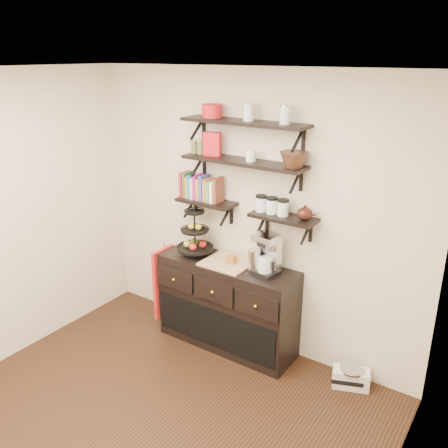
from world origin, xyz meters
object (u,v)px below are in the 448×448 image
(fruit_stand, at_px, (195,237))
(radio, at_px, (351,377))
(coffee_maker, at_px, (268,254))
(sideboard, at_px, (227,304))

(fruit_stand, relative_size, radio, 1.50)
(coffee_maker, xyz_separation_m, radio, (0.86, 0.04, -0.99))
(fruit_stand, relative_size, coffee_maker, 1.36)
(sideboard, height_order, fruit_stand, fruit_stand)
(coffee_maker, bearing_deg, radio, 13.40)
(coffee_maker, height_order, radio, coffee_maker)
(sideboard, relative_size, fruit_stand, 2.64)
(sideboard, distance_m, coffee_maker, 0.76)
(sideboard, bearing_deg, coffee_maker, 3.64)
(sideboard, xyz_separation_m, radio, (1.28, 0.06, -0.36))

